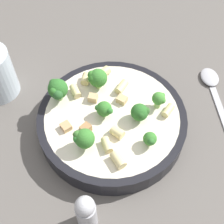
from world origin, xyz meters
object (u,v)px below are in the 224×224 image
object	(u,v)px
rigatoni_5	(104,72)
rigatoni_6	(107,145)
pasta_bowl	(112,121)
chicken_chunk_1	(66,127)
broccoli_floret_4	(57,89)
chicken_chunk_0	(86,129)
broccoli_floret_5	(150,139)
pepper_shaker	(86,213)
rigatoni_7	(168,110)
broccoli_floret_0	(159,99)
rigatoni_1	(75,91)
spoon	(212,85)
broccoli_floret_3	(140,113)
rigatoni_0	(122,87)
rigatoni_3	(118,160)
rigatoni_2	(117,132)
rigatoni_4	(86,79)
broccoli_floret_2	(84,139)
broccoli_floret_1	(97,78)
chicken_chunk_2	(123,100)
broccoli_floret_6	(104,109)

from	to	relation	value
rigatoni_5	rigatoni_6	xyz separation A→B (m)	(-0.08, 0.13, -0.00)
pasta_bowl	chicken_chunk_1	bearing A→B (deg)	49.01
broccoli_floret_4	chicken_chunk_0	xyz separation A→B (m)	(-0.08, 0.03, -0.02)
broccoli_floret_5	pepper_shaker	bearing A→B (deg)	79.15
chicken_chunk_1	rigatoni_7	bearing A→B (deg)	-139.48
broccoli_floret_0	rigatoni_1	bearing A→B (deg)	18.94
rigatoni_1	spoon	size ratio (longest dim) A/B	0.18
broccoli_floret_3	rigatoni_5	size ratio (longest dim) A/B	1.54
rigatoni_0	broccoli_floret_5	bearing A→B (deg)	140.33
rigatoni_1	rigatoni_3	bearing A→B (deg)	148.90
rigatoni_2	rigatoni_4	bearing A→B (deg)	-33.72
broccoli_floret_2	rigatoni_4	xyz separation A→B (m)	(0.07, -0.12, -0.02)
pasta_bowl	broccoli_floret_4	bearing A→B (deg)	9.54
broccoli_floret_1	rigatoni_6	xyz separation A→B (m)	(-0.08, 0.10, -0.02)
rigatoni_3	chicken_chunk_1	xyz separation A→B (m)	(0.11, -0.01, -0.00)
chicken_chunk_2	broccoli_floret_1	bearing A→B (deg)	-7.47
broccoli_floret_5	rigatoni_6	xyz separation A→B (m)	(0.06, 0.04, -0.01)
rigatoni_0	rigatoni_5	world-z (taller)	rigatoni_5
pasta_bowl	broccoli_floret_2	distance (m)	0.09
rigatoni_2	rigatoni_7	size ratio (longest dim) A/B	0.88
broccoli_floret_6	rigatoni_7	bearing A→B (deg)	-147.21
broccoli_floret_1	rigatoni_2	world-z (taller)	broccoli_floret_1
rigatoni_0	broccoli_floret_3	bearing A→B (deg)	143.83
pasta_bowl	rigatoni_5	size ratio (longest dim) A/B	11.81
broccoli_floret_5	broccoli_floret_4	bearing A→B (deg)	-0.92
rigatoni_1	broccoli_floret_0	bearing A→B (deg)	-161.06
pasta_bowl	rigatoni_7	world-z (taller)	rigatoni_7
broccoli_floret_2	pepper_shaker	size ratio (longest dim) A/B	0.49
broccoli_floret_4	rigatoni_7	world-z (taller)	broccoli_floret_4
broccoli_floret_1	chicken_chunk_2	size ratio (longest dim) A/B	2.34
rigatoni_5	pepper_shaker	bearing A→B (deg)	115.43
rigatoni_7	chicken_chunk_2	size ratio (longest dim) A/B	1.44
broccoli_floret_0	broccoli_floret_6	bearing A→B (deg)	41.56
rigatoni_4	chicken_chunk_2	size ratio (longest dim) A/B	1.27
rigatoni_0	rigatoni_5	distance (m)	0.05
broccoli_floret_0	rigatoni_7	xyz separation A→B (m)	(-0.02, 0.00, -0.01)
broccoli_floret_2	rigatoni_0	world-z (taller)	broccoli_floret_2
rigatoni_1	rigatoni_2	distance (m)	0.12
broccoli_floret_4	broccoli_floret_0	bearing A→B (deg)	-155.07
rigatoni_0	rigatoni_6	distance (m)	0.12
rigatoni_0	rigatoni_3	xyz separation A→B (m)	(-0.07, 0.13, 0.00)
rigatoni_3	chicken_chunk_2	bearing A→B (deg)	-64.57
broccoli_floret_2	chicken_chunk_2	xyz separation A→B (m)	(-0.01, -0.11, -0.02)
chicken_chunk_2	spoon	world-z (taller)	chicken_chunk_2
rigatoni_3	broccoli_floret_6	bearing A→B (deg)	-45.51
spoon	broccoli_floret_3	bearing A→B (deg)	64.68
broccoli_floret_4	rigatoni_7	distance (m)	0.20
chicken_chunk_0	broccoli_floret_3	bearing A→B (deg)	-135.24
chicken_chunk_1	spoon	bearing A→B (deg)	-125.76
broccoli_floret_5	rigatoni_5	xyz separation A→B (m)	(0.14, -0.09, -0.01)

